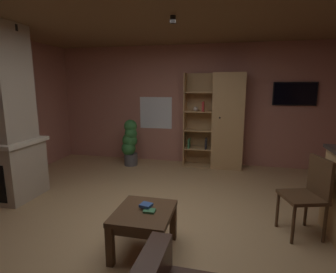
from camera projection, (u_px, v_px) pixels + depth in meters
floor at (161, 225)px, 3.29m from camera, size 6.13×5.69×0.02m
wall_back at (193, 105)px, 5.80m from camera, size 6.25×0.06×2.57m
ceiling at (160, 2)px, 2.80m from camera, size 6.13×5.69×0.02m
window_pane_back at (156, 113)px, 5.98m from camera, size 0.74×0.01×0.71m
stone_fireplace at (2, 123)px, 3.92m from camera, size 0.92×0.84×2.57m
bookshelf_cabinet at (224, 122)px, 5.45m from camera, size 1.22×0.41×1.97m
coffee_table at (144, 219)px, 2.70m from camera, size 0.58×0.65×0.46m
table_book_0 at (149, 211)px, 2.65m from camera, size 0.12×0.10×0.02m
table_book_1 at (146, 205)px, 2.72m from camera, size 0.13×0.13×0.03m
dining_chair at (309, 191)px, 2.99m from camera, size 0.52×0.52×0.92m
potted_floor_plant at (130, 142)px, 5.68m from camera, size 0.34×0.35×1.00m
wall_mounted_tv at (295, 94)px, 5.25m from camera, size 0.82×0.06×0.46m
track_light_spot_0 at (15, 28)px, 3.66m from camera, size 0.07×0.07×0.09m
track_light_spot_1 at (173, 19)px, 3.20m from camera, size 0.07×0.07×0.09m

